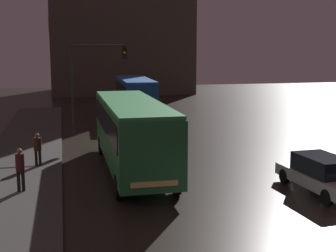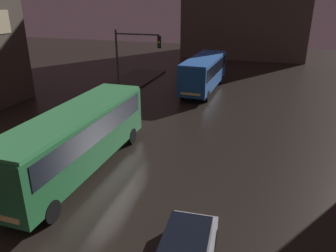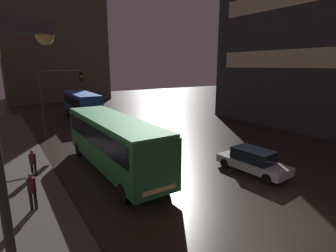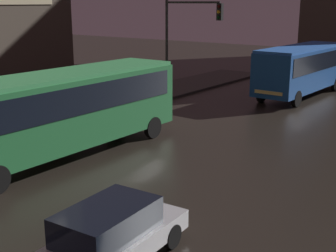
% 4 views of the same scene
% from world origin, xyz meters
% --- Properties ---
extents(ground_plane, '(120.00, 120.00, 0.00)m').
position_xyz_m(ground_plane, '(0.00, 0.00, 0.00)').
color(ground_plane, black).
extents(sidewalk_left, '(4.00, 48.00, 0.15)m').
position_xyz_m(sidewalk_left, '(-9.00, 10.00, 0.07)').
color(sidewalk_left, '#3D3A38').
rests_on(sidewalk_left, ground).
extents(building_right_block, '(10.07, 23.22, 19.44)m').
position_xyz_m(building_right_block, '(20.26, 8.36, 9.72)').
color(building_right_block, '#2D2D33').
rests_on(building_right_block, ground).
extents(building_far_backdrop, '(18.07, 12.00, 23.45)m').
position_xyz_m(building_far_backdrop, '(0.88, 50.60, 11.73)').
color(building_far_backdrop, '#4C4238').
rests_on(building_far_backdrop, ground).
extents(bus_near, '(2.62, 11.11, 3.43)m').
position_xyz_m(bus_near, '(-3.65, 9.07, 2.11)').
color(bus_near, '#236B38').
rests_on(bus_near, ground).
extents(bus_far, '(2.84, 9.57, 3.32)m').
position_xyz_m(bus_far, '(-0.72, 26.86, 2.05)').
color(bus_far, '#194793').
rests_on(bus_far, ground).
extents(car_taxi, '(2.06, 4.60, 1.52)m').
position_xyz_m(car_taxi, '(3.50, 4.00, 0.77)').
color(car_taxi, '#B7B7BC').
rests_on(car_taxi, ground).
extents(pedestrian_near, '(0.51, 0.51, 1.79)m').
position_xyz_m(pedestrian_near, '(-8.63, 6.38, 1.20)').
color(pedestrian_near, black).
rests_on(pedestrian_near, sidewalk_left).
extents(pedestrian_mid, '(0.50, 0.50, 1.64)m').
position_xyz_m(pedestrian_mid, '(-8.14, 10.49, 1.12)').
color(pedestrian_mid, black).
rests_on(pedestrian_mid, sidewalk_left).
extents(traffic_light_main, '(3.81, 0.35, 6.40)m').
position_xyz_m(traffic_light_main, '(-4.91, 19.26, 4.37)').
color(traffic_light_main, '#2D2D2D').
rests_on(traffic_light_main, ground).
extents(street_lamp_sidewalk, '(1.25, 0.36, 7.26)m').
position_xyz_m(street_lamp_sidewalk, '(-9.32, -0.64, 4.99)').
color(street_lamp_sidewalk, '#2D2D2D').
rests_on(street_lamp_sidewalk, sidewalk_left).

